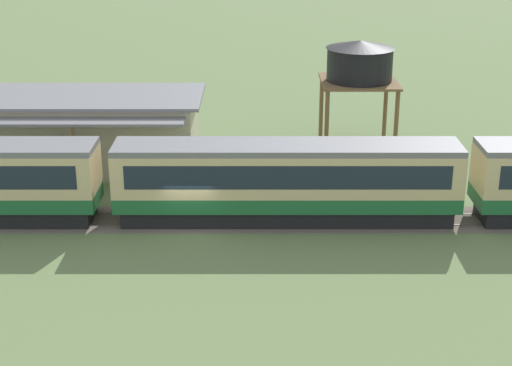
# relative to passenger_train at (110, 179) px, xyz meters

# --- Properties ---
(ground_plane) EXTENTS (600.00, 600.00, 0.00)m
(ground_plane) POSITION_rel_passenger_train_xyz_m (4.17, -1.24, -2.35)
(ground_plane) COLOR #607547
(passenger_train) EXTENTS (75.01, 3.01, 4.23)m
(passenger_train) POSITION_rel_passenger_train_xyz_m (0.00, 0.00, 0.00)
(passenger_train) COLOR #1E6033
(passenger_train) RESTS_ON ground_plane
(railway_track) EXTENTS (138.29, 3.60, 0.04)m
(railway_track) POSITION_rel_passenger_train_xyz_m (0.04, 0.00, -2.34)
(railway_track) COLOR #665B51
(railway_track) RESTS_ON ground_plane
(station_building) EXTENTS (14.20, 7.91, 4.65)m
(station_building) POSITION_rel_passenger_train_xyz_m (-2.82, 8.55, 0.01)
(station_building) COLOR #BCB293
(station_building) RESTS_ON ground_plane
(water_tower) EXTENTS (4.96, 4.96, 7.36)m
(water_tower) POSITION_rel_passenger_train_xyz_m (14.35, 12.23, 3.52)
(water_tower) COLOR brown
(water_tower) RESTS_ON ground_plane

